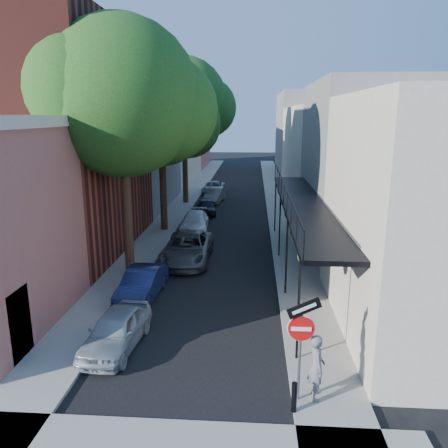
% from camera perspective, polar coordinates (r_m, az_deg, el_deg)
% --- Properties ---
extents(ground, '(160.00, 160.00, 0.00)m').
position_cam_1_polar(ground, '(11.76, -6.93, -24.44)').
color(ground, black).
rests_on(ground, ground).
extents(road_surface, '(6.00, 64.00, 0.01)m').
position_cam_1_polar(road_surface, '(39.74, 1.08, 3.47)').
color(road_surface, black).
rests_on(road_surface, ground).
extents(sidewalk_left, '(2.00, 64.00, 0.12)m').
position_cam_1_polar(sidewalk_left, '(40.12, -4.64, 3.60)').
color(sidewalk_left, gray).
rests_on(sidewalk_left, ground).
extents(sidewalk_right, '(2.00, 64.00, 0.12)m').
position_cam_1_polar(sidewalk_right, '(39.74, 6.87, 3.45)').
color(sidewalk_right, gray).
rests_on(sidewalk_right, ground).
extents(buildings_left, '(10.10, 59.10, 12.00)m').
position_cam_1_polar(buildings_left, '(39.48, -12.81, 10.28)').
color(buildings_left, '#B1665A').
rests_on(buildings_left, ground).
extents(buildings_right, '(9.80, 55.00, 10.00)m').
position_cam_1_polar(buildings_right, '(39.26, 14.49, 9.41)').
color(buildings_right, beige).
rests_on(buildings_right, ground).
extents(sign_post, '(0.89, 0.17, 2.99)m').
position_cam_1_polar(sign_post, '(11.36, 10.05, -13.78)').
color(sign_post, '#595B60').
rests_on(sign_post, ground).
extents(bollard, '(0.14, 0.14, 0.80)m').
position_cam_1_polar(bollard, '(11.74, 9.14, -21.43)').
color(bollard, black).
rests_on(bollard, sidewalk_right).
extents(oak_near, '(7.48, 6.80, 11.42)m').
position_cam_1_polar(oak_near, '(20.00, -11.83, 15.42)').
color(oak_near, '#321F14').
rests_on(oak_near, ground).
extents(oak_mid, '(6.60, 6.00, 10.20)m').
position_cam_1_polar(oak_mid, '(27.77, -7.36, 13.43)').
color(oak_mid, '#321F14').
rests_on(oak_mid, ground).
extents(oak_far, '(7.70, 7.00, 11.90)m').
position_cam_1_polar(oak_far, '(36.68, -4.51, 15.50)').
color(oak_far, '#321F14').
rests_on(oak_far, ground).
extents(parked_car_a, '(1.75, 3.72, 1.23)m').
position_cam_1_polar(parked_car_a, '(14.77, -13.90, -13.30)').
color(parked_car_a, '#9EA8B0').
rests_on(parked_car_a, ground).
extents(parked_car_b, '(1.53, 3.80, 1.23)m').
position_cam_1_polar(parked_car_b, '(18.27, -10.63, -7.67)').
color(parked_car_b, '#161E47').
rests_on(parked_car_b, ground).
extents(parked_car_c, '(2.33, 5.03, 1.39)m').
position_cam_1_polar(parked_car_c, '(22.33, -4.80, -3.20)').
color(parked_car_c, '#4E4F55').
rests_on(parked_car_c, ground).
extents(parked_car_d, '(1.94, 4.23, 1.20)m').
position_cam_1_polar(parked_car_d, '(28.26, -3.83, 0.30)').
color(parked_car_d, white).
rests_on(parked_car_d, ground).
extents(parked_car_e, '(1.82, 3.55, 1.16)m').
position_cam_1_polar(parked_car_e, '(32.99, -2.33, 2.28)').
color(parked_car_e, black).
rests_on(parked_car_e, ground).
extents(parked_car_f, '(1.69, 3.78, 1.21)m').
position_cam_1_polar(parked_car_f, '(37.58, -1.21, 3.78)').
color(parked_car_f, slate).
rests_on(parked_car_f, ground).
extents(parked_car_g, '(2.03, 4.20, 1.15)m').
position_cam_1_polar(parked_car_g, '(41.76, -1.36, 4.78)').
color(parked_car_g, '#919AA3').
rests_on(parked_car_g, ground).
extents(pedestrian, '(0.47, 0.68, 1.78)m').
position_cam_1_polar(pedestrian, '(12.04, 11.99, -17.78)').
color(pedestrian, slate).
rests_on(pedestrian, sidewalk_right).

